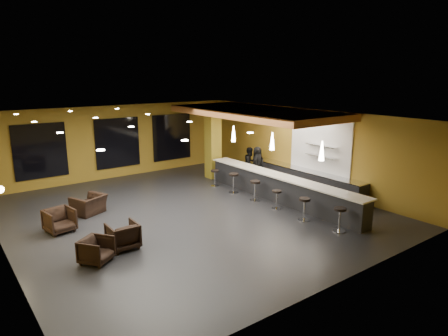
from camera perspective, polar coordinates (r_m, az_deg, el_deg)
floor at (r=14.84m, az=-5.08°, el=-6.52°), size 12.00×13.00×0.10m
ceiling at (r=14.02m, az=-5.38°, el=7.44°), size 12.00×13.00×0.10m
wall_back at (r=20.10m, az=-15.09°, el=3.67°), size 12.00×0.10×3.50m
wall_front at (r=9.59m, az=15.93°, el=-6.91°), size 12.00×0.10×3.50m
wall_right at (r=18.16m, az=11.27°, el=2.87°), size 0.10×13.00×3.50m
wood_soffit at (r=17.21m, az=4.39°, el=7.93°), size 3.60×8.00×0.28m
window_left at (r=19.02m, az=-24.76°, el=2.20°), size 2.20×0.06×2.40m
window_center at (r=20.01m, az=-14.96°, el=3.49°), size 2.20×0.06×2.40m
window_right at (r=21.28m, az=-7.45°, el=4.41°), size 2.20×0.06×2.40m
tile_backsplash at (r=17.40m, az=13.55°, el=3.14°), size 0.06×3.20×2.40m
bar_counter at (r=16.07m, az=7.95°, el=-2.95°), size 0.60×8.00×1.00m
bar_top at (r=15.93m, az=8.01°, el=-1.14°), size 0.78×8.10×0.05m
prep_counter at (r=17.83m, az=11.40°, el=-1.69°), size 0.70×6.00×0.86m
prep_top at (r=17.72m, az=11.47°, el=-0.27°), size 0.72×6.00×0.03m
wall_shelf_lower at (r=17.25m, az=13.69°, el=1.68°), size 0.30×1.50×0.03m
wall_shelf_upper at (r=17.16m, az=13.77°, el=3.15°), size 0.30×1.50×0.03m
column at (r=19.24m, az=-1.59°, el=3.71°), size 0.60×0.60×3.50m
wall_sconce at (r=12.89m, az=-29.37°, el=-2.71°), size 0.22×0.22×0.22m
pendant_0 at (r=14.33m, az=13.80°, el=2.39°), size 0.20×0.20×0.70m
pendant_1 at (r=16.01m, az=6.91°, el=3.81°), size 0.20×0.20×0.70m
pendant_2 at (r=17.88m, az=1.37°, el=4.91°), size 0.20×0.20×0.70m
staff_a at (r=18.42m, az=4.96°, el=0.39°), size 0.70×0.54×1.71m
staff_b at (r=19.28m, az=3.74°, el=0.73°), size 0.85×0.72×1.54m
staff_c at (r=19.18m, az=4.74°, el=0.68°), size 0.87×0.70×1.56m
armchair_a at (r=11.50m, az=-17.78°, el=-11.12°), size 1.05×1.05×0.70m
armchair_b at (r=12.15m, az=-14.24°, el=-9.33°), size 0.84×0.86×0.77m
armchair_c at (r=13.95m, az=-22.43°, el=-6.94°), size 0.96×0.98×0.77m
armchair_d at (r=15.33m, az=-18.73°, el=-4.98°), size 1.35×1.28×0.69m
bar_stool_0 at (r=13.41m, az=16.20°, el=-6.66°), size 0.41×0.41×0.81m
bar_stool_1 at (r=14.10m, az=11.41°, el=-5.37°), size 0.41×0.41×0.81m
bar_stool_2 at (r=15.12m, az=7.54°, el=-4.14°), size 0.37×0.37×0.73m
bar_stool_3 at (r=15.97m, az=4.46°, el=-2.87°), size 0.42×0.42×0.82m
bar_stool_4 at (r=16.93m, az=1.38°, el=-1.80°), size 0.44×0.44×0.86m
bar_stool_5 at (r=17.95m, az=-1.31°, el=-1.14°), size 0.38×0.38×0.75m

